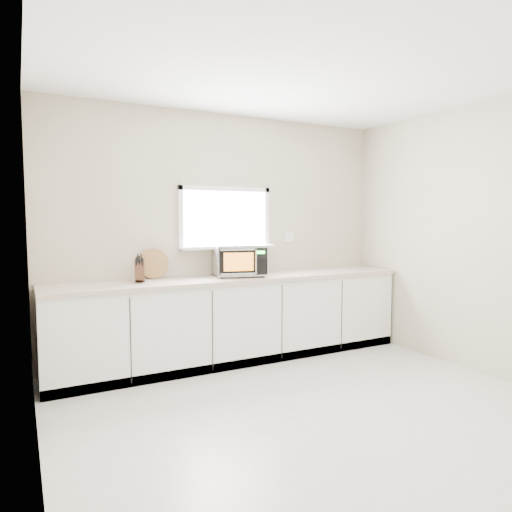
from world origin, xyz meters
TOP-DOWN VIEW (x-y plane):
  - ground at (0.00, 0.00)m, footprint 4.00×4.00m
  - back_wall at (0.00, 2.00)m, footprint 4.00×0.17m
  - cabinets at (0.00, 1.70)m, footprint 3.92×0.60m
  - countertop at (0.00, 1.69)m, footprint 3.92×0.64m
  - microwave at (0.05, 1.72)m, footprint 0.61×0.53m
  - knife_block at (-1.03, 1.73)m, footprint 0.14×0.21m
  - cutting_board at (-0.84, 1.94)m, footprint 0.32×0.08m
  - coffee_grinder at (0.35, 1.88)m, footprint 0.13×0.13m

SIDE VIEW (x-z plane):
  - ground at x=0.00m, z-range 0.00..0.00m
  - cabinets at x=0.00m, z-range 0.00..0.88m
  - countertop at x=0.00m, z-range 0.88..0.92m
  - coffee_grinder at x=0.35m, z-range 0.92..1.11m
  - knife_block at x=-1.03m, z-range 0.90..1.18m
  - cutting_board at x=-0.84m, z-range 0.92..1.23m
  - microwave at x=0.05m, z-range 0.93..1.27m
  - back_wall at x=0.00m, z-range 0.01..2.71m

